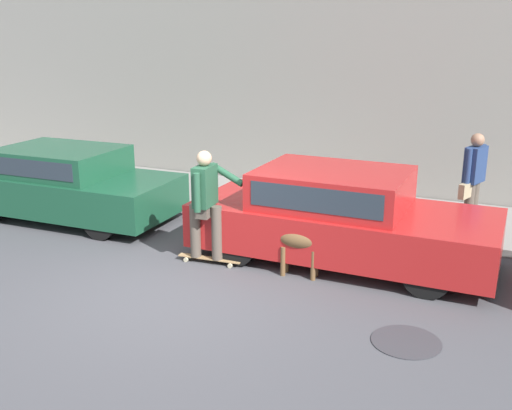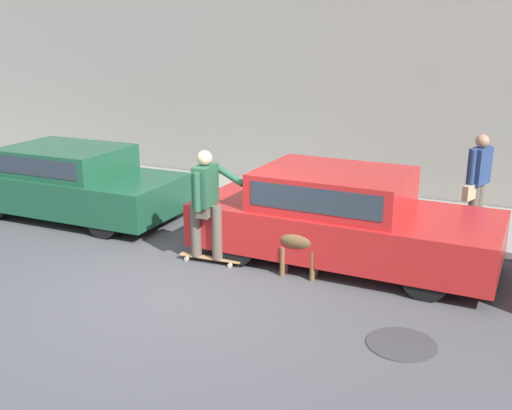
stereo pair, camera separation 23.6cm
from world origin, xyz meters
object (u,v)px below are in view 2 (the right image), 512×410
object	(u,v)px
skateboarder	(206,200)
pedestrian_with_bag	(478,179)
parked_car_1	(341,219)
dog	(302,242)
parked_car_0	(73,183)

from	to	relation	value
skateboarder	pedestrian_with_bag	distance (m)	4.46
parked_car_1	dog	bearing A→B (deg)	-109.23
parked_car_1	pedestrian_with_bag	distance (m)	2.58
dog	parked_car_0	bearing A→B (deg)	166.87
parked_car_0	dog	world-z (taller)	parked_car_0
parked_car_1	skateboarder	world-z (taller)	skateboarder
dog	pedestrian_with_bag	size ratio (longest dim) A/B	0.65
pedestrian_with_bag	skateboarder	bearing A→B (deg)	58.90
parked_car_0	pedestrian_with_bag	bearing A→B (deg)	14.06
dog	skateboarder	world-z (taller)	skateboarder
parked_car_0	parked_car_1	bearing A→B (deg)	-1.82
parked_car_1	pedestrian_with_bag	bearing A→B (deg)	49.24
dog	skateboarder	distance (m)	1.53
parked_car_1	dog	size ratio (longest dim) A/B	4.22
parked_car_0	parked_car_1	xyz separation A→B (m)	(5.17, 0.00, 0.03)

